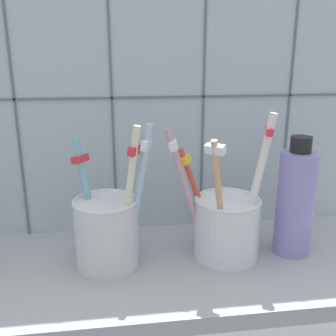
% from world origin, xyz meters
% --- Properties ---
extents(counter_slab, '(0.64, 0.22, 0.02)m').
position_xyz_m(counter_slab, '(0.00, 0.00, 0.01)').
color(counter_slab, '#9EA3A8').
rests_on(counter_slab, ground).
extents(tile_wall_back, '(0.64, 0.02, 0.45)m').
position_xyz_m(tile_wall_back, '(0.00, 0.12, 0.22)').
color(tile_wall_back, '#B2C1CC').
rests_on(tile_wall_back, ground).
extents(toothbrush_cup_left, '(0.10, 0.08, 0.18)m').
position_xyz_m(toothbrush_cup_left, '(-0.08, 0.01, 0.07)').
color(toothbrush_cup_left, silver).
rests_on(toothbrush_cup_left, counter_slab).
extents(toothbrush_cup_right, '(0.13, 0.09, 0.19)m').
position_xyz_m(toothbrush_cup_right, '(0.08, 0.01, 0.07)').
color(toothbrush_cup_right, white).
rests_on(toothbrush_cup_right, counter_slab).
extents(soap_bottle, '(0.05, 0.05, 0.16)m').
position_xyz_m(soap_bottle, '(0.17, 0.01, 0.09)').
color(soap_bottle, '#8F86D0').
rests_on(soap_bottle, counter_slab).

